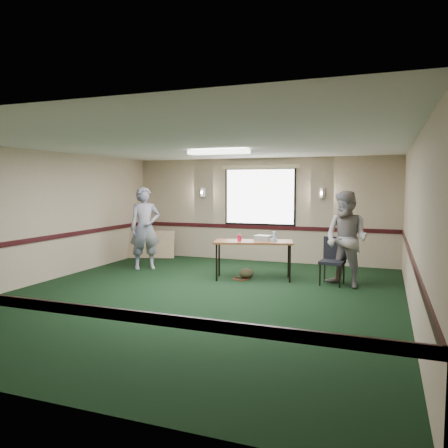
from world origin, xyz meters
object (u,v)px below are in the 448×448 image
(folding_table, at_px, (253,244))
(person_right, at_px, (346,239))
(projector, at_px, (263,238))
(conference_chair, at_px, (333,257))
(person_left, at_px, (145,228))

(folding_table, relative_size, person_right, 0.93)
(projector, bearing_deg, person_right, 1.18)
(conference_chair, height_order, person_right, person_right)
(folding_table, distance_m, conference_chair, 1.66)
(person_left, xyz_separation_m, person_right, (4.65, -0.25, -0.03))
(folding_table, relative_size, conference_chair, 1.86)
(folding_table, height_order, conference_chair, conference_chair)
(person_right, bearing_deg, person_left, -152.68)
(folding_table, distance_m, person_right, 1.91)
(folding_table, xyz_separation_m, person_right, (1.90, -0.02, 0.18))
(conference_chair, distance_m, person_right, 0.49)
(person_left, height_order, person_right, person_left)
(folding_table, xyz_separation_m, person_left, (-2.75, 0.23, 0.22))
(folding_table, bearing_deg, person_left, 160.18)
(projector, height_order, person_right, person_right)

